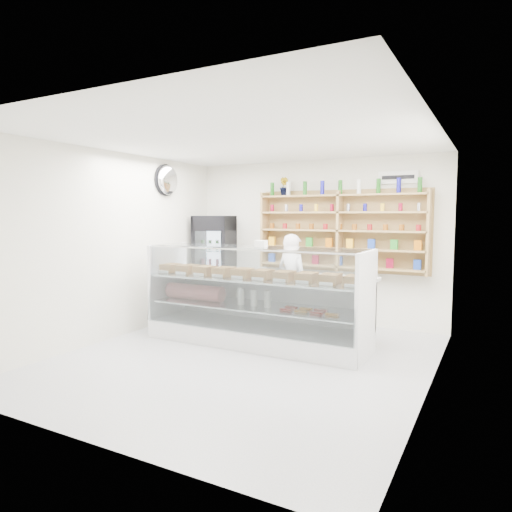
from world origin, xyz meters
The scene contains 8 objects.
room centered at (0.00, 0.00, 1.40)m, with size 5.00×5.00×5.00m.
display_counter centered at (-0.20, 0.71, 0.38)m, with size 3.24×0.97×1.41m.
shop_worker centered at (-0.07, 1.70, 0.78)m, with size 0.57×0.37×1.56m, color silver.
drinks_cooler centered at (-1.85, 2.13, 0.93)m, with size 0.77×0.76×1.84m.
wall_shelving centered at (0.50, 2.34, 1.59)m, with size 2.84×0.28×1.33m.
potted_plant centered at (-0.51, 2.34, 2.35)m, with size 0.17×0.14×0.32m, color #1E6626.
security_mirror centered at (-2.17, 1.20, 2.45)m, with size 0.15×0.50×0.50m, color silver.
wall_sign centered at (1.40, 2.47, 2.45)m, with size 0.62×0.03×0.20m, color white.
Camera 1 is at (2.85, -5.01, 1.86)m, focal length 32.00 mm.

